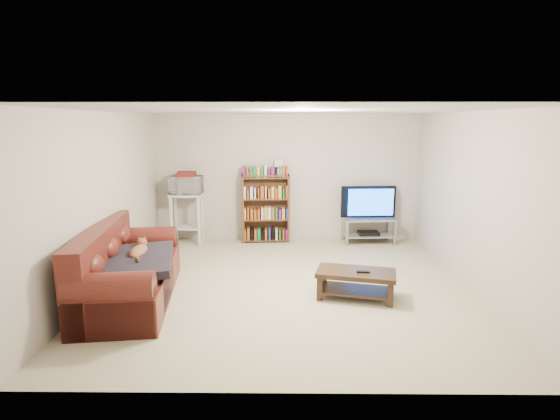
{
  "coord_description": "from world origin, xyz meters",
  "views": [
    {
      "loc": [
        -0.04,
        -5.82,
        2.25
      ],
      "look_at": [
        -0.1,
        0.4,
        1.0
      ],
      "focal_mm": 28.0,
      "sensor_mm": 36.0,
      "label": 1
    }
  ],
  "objects_px": {
    "coffee_table": "(356,279)",
    "bookshelf": "(266,207)",
    "sofa": "(124,275)",
    "tv_stand": "(369,226)"
  },
  "relations": [
    {
      "from": "coffee_table",
      "to": "bookshelf",
      "type": "height_order",
      "value": "bookshelf"
    },
    {
      "from": "sofa",
      "to": "coffee_table",
      "type": "height_order",
      "value": "sofa"
    },
    {
      "from": "tv_stand",
      "to": "sofa",
      "type": "bearing_deg",
      "value": -146.49
    },
    {
      "from": "coffee_table",
      "to": "tv_stand",
      "type": "distance_m",
      "value": 2.73
    },
    {
      "from": "tv_stand",
      "to": "bookshelf",
      "type": "bearing_deg",
      "value": 174.08
    },
    {
      "from": "coffee_table",
      "to": "tv_stand",
      "type": "relative_size",
      "value": 1.11
    },
    {
      "from": "coffee_table",
      "to": "bookshelf",
      "type": "relative_size",
      "value": 0.84
    },
    {
      "from": "coffee_table",
      "to": "bookshelf",
      "type": "bearing_deg",
      "value": 128.47
    },
    {
      "from": "bookshelf",
      "to": "tv_stand",
      "type": "bearing_deg",
      "value": -6.02
    },
    {
      "from": "coffee_table",
      "to": "bookshelf",
      "type": "distance_m",
      "value": 3.05
    }
  ]
}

